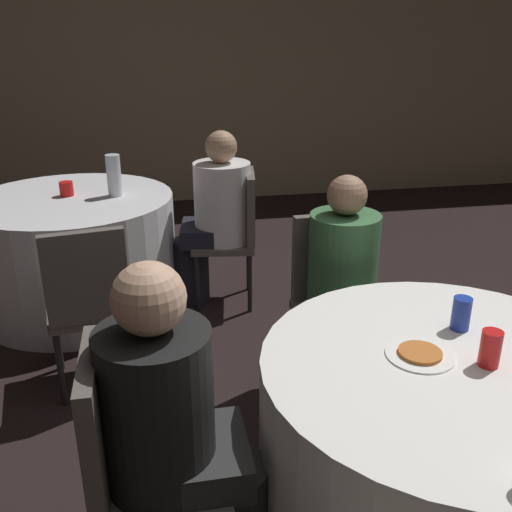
{
  "coord_description": "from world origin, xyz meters",
  "views": [
    {
      "loc": [
        -1.05,
        -1.54,
        1.75
      ],
      "look_at": [
        -0.63,
        0.67,
        0.84
      ],
      "focal_mm": 40.0,
      "sensor_mm": 36.0,
      "label": 1
    }
  ],
  "objects_px": {
    "table_far": "(76,252)",
    "soda_can_red": "(490,349)",
    "chair_near_north": "(334,288)",
    "soda_can_blue": "(462,314)",
    "person_white_shirt": "(213,218)",
    "chair_far_east": "(237,227)",
    "person_black_shirt": "(181,435)",
    "pizza_plate_near": "(420,354)",
    "chair_near_west": "(130,458)",
    "bottle_far": "(114,175)",
    "chair_far_south": "(88,297)",
    "person_green_jacket": "(347,295)",
    "table_near": "(440,455)"
  },
  "relations": [
    {
      "from": "chair_near_west",
      "to": "bottle_far",
      "type": "xyz_separation_m",
      "value": [
        -0.1,
        2.21,
        0.34
      ]
    },
    {
      "from": "person_green_jacket",
      "to": "soda_can_blue",
      "type": "bearing_deg",
      "value": 101.74
    },
    {
      "from": "pizza_plate_near",
      "to": "soda_can_blue",
      "type": "height_order",
      "value": "soda_can_blue"
    },
    {
      "from": "chair_far_south",
      "to": "pizza_plate_near",
      "type": "bearing_deg",
      "value": -53.09
    },
    {
      "from": "chair_near_west",
      "to": "chair_far_south",
      "type": "bearing_deg",
      "value": -169.59
    },
    {
      "from": "person_green_jacket",
      "to": "pizza_plate_near",
      "type": "xyz_separation_m",
      "value": [
        -0.04,
        -0.82,
        0.18
      ]
    },
    {
      "from": "chair_far_south",
      "to": "soda_can_blue",
      "type": "height_order",
      "value": "chair_far_south"
    },
    {
      "from": "person_green_jacket",
      "to": "bottle_far",
      "type": "height_order",
      "value": "person_green_jacket"
    },
    {
      "from": "pizza_plate_near",
      "to": "bottle_far",
      "type": "xyz_separation_m",
      "value": [
        -1.05,
        2.15,
        0.12
      ]
    },
    {
      "from": "chair_near_north",
      "to": "soda_can_red",
      "type": "height_order",
      "value": "chair_near_north"
    },
    {
      "from": "person_white_shirt",
      "to": "bottle_far",
      "type": "distance_m",
      "value": 0.68
    },
    {
      "from": "table_far",
      "to": "person_black_shirt",
      "type": "xyz_separation_m",
      "value": [
        0.55,
        -2.22,
        0.22
      ]
    },
    {
      "from": "bottle_far",
      "to": "person_white_shirt",
      "type": "bearing_deg",
      "value": -11.36
    },
    {
      "from": "soda_can_blue",
      "to": "soda_can_red",
      "type": "bearing_deg",
      "value": -98.33
    },
    {
      "from": "chair_near_west",
      "to": "bottle_far",
      "type": "relative_size",
      "value": 3.4
    },
    {
      "from": "table_far",
      "to": "soda_can_red",
      "type": "xyz_separation_m",
      "value": [
        1.53,
        -2.26,
        0.43
      ]
    },
    {
      "from": "chair_far_east",
      "to": "person_green_jacket",
      "type": "relative_size",
      "value": 0.79
    },
    {
      "from": "table_far",
      "to": "chair_far_east",
      "type": "height_order",
      "value": "chair_far_east"
    },
    {
      "from": "chair_near_north",
      "to": "chair_far_south",
      "type": "xyz_separation_m",
      "value": [
        -1.2,
        0.14,
        0.0
      ]
    },
    {
      "from": "chair_near_north",
      "to": "soda_can_blue",
      "type": "height_order",
      "value": "chair_near_north"
    },
    {
      "from": "person_black_shirt",
      "to": "soda_can_blue",
      "type": "xyz_separation_m",
      "value": [
        1.01,
        0.2,
        0.21
      ]
    },
    {
      "from": "soda_can_red",
      "to": "soda_can_blue",
      "type": "xyz_separation_m",
      "value": [
        0.03,
        0.23,
        0.0
      ]
    },
    {
      "from": "pizza_plate_near",
      "to": "chair_near_north",
      "type": "bearing_deg",
      "value": 87.87
    },
    {
      "from": "chair_near_west",
      "to": "chair_far_east",
      "type": "distance_m",
      "value": 2.17
    },
    {
      "from": "chair_far_east",
      "to": "soda_can_red",
      "type": "distance_m",
      "value": 2.17
    },
    {
      "from": "person_black_shirt",
      "to": "soda_can_red",
      "type": "relative_size",
      "value": 9.56
    },
    {
      "from": "chair_far_east",
      "to": "person_white_shirt",
      "type": "xyz_separation_m",
      "value": [
        -0.15,
        0.02,
        0.06
      ]
    },
    {
      "from": "person_white_shirt",
      "to": "soda_can_blue",
      "type": "relative_size",
      "value": 9.5
    },
    {
      "from": "person_green_jacket",
      "to": "bottle_far",
      "type": "distance_m",
      "value": 1.76
    },
    {
      "from": "table_near",
      "to": "soda_can_red",
      "type": "distance_m",
      "value": 0.45
    },
    {
      "from": "table_near",
      "to": "table_far",
      "type": "height_order",
      "value": "same"
    },
    {
      "from": "bottle_far",
      "to": "chair_near_west",
      "type": "bearing_deg",
      "value": -87.35
    },
    {
      "from": "chair_far_east",
      "to": "person_green_jacket",
      "type": "height_order",
      "value": "person_green_jacket"
    },
    {
      "from": "soda_can_red",
      "to": "person_white_shirt",
      "type": "bearing_deg",
      "value": 106.58
    },
    {
      "from": "person_white_shirt",
      "to": "table_far",
      "type": "bearing_deg",
      "value": 90.0
    },
    {
      "from": "person_white_shirt",
      "to": "pizza_plate_near",
      "type": "height_order",
      "value": "person_white_shirt"
    },
    {
      "from": "table_far",
      "to": "chair_near_west",
      "type": "xyz_separation_m",
      "value": [
        0.39,
        -2.22,
        0.16
      ]
    },
    {
      "from": "person_black_shirt",
      "to": "pizza_plate_near",
      "type": "xyz_separation_m",
      "value": [
        0.79,
        0.06,
        0.16
      ]
    },
    {
      "from": "person_black_shirt",
      "to": "pizza_plate_near",
      "type": "relative_size",
      "value": 5.18
    },
    {
      "from": "pizza_plate_near",
      "to": "soda_can_red",
      "type": "distance_m",
      "value": 0.22
    },
    {
      "from": "table_near",
      "to": "person_green_jacket",
      "type": "bearing_deg",
      "value": 92.98
    },
    {
      "from": "person_black_shirt",
      "to": "pizza_plate_near",
      "type": "distance_m",
      "value": 0.81
    },
    {
      "from": "chair_far_east",
      "to": "bottle_far",
      "type": "distance_m",
      "value": 0.85
    },
    {
      "from": "soda_can_blue",
      "to": "chair_near_north",
      "type": "bearing_deg",
      "value": 102.49
    },
    {
      "from": "person_black_shirt",
      "to": "table_near",
      "type": "bearing_deg",
      "value": 90.0
    },
    {
      "from": "chair_near_north",
      "to": "person_white_shirt",
      "type": "bearing_deg",
      "value": -68.37
    },
    {
      "from": "person_black_shirt",
      "to": "soda_can_blue",
      "type": "distance_m",
      "value": 1.05
    },
    {
      "from": "chair_near_west",
      "to": "soda_can_red",
      "type": "distance_m",
      "value": 1.17
    },
    {
      "from": "table_near",
      "to": "person_green_jacket",
      "type": "distance_m",
      "value": 0.9
    },
    {
      "from": "person_black_shirt",
      "to": "bottle_far",
      "type": "height_order",
      "value": "person_black_shirt"
    }
  ]
}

